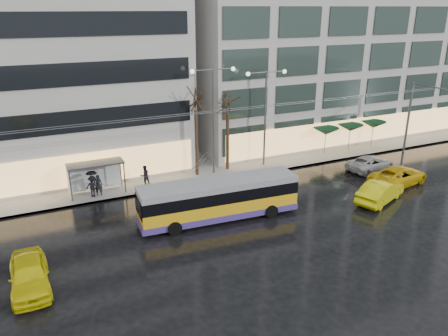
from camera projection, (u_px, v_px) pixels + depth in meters
ground at (253, 233)px, 28.31m from camera, size 140.00×140.00×0.00m
sidewalk at (200, 162)px, 40.98m from camera, size 80.00×10.00×0.15m
kerb at (222, 180)px, 36.77m from camera, size 80.00×0.10×0.15m
building_right at (325, 18)px, 47.62m from camera, size 32.00×14.00×25.00m
trolleybus at (219, 200)px, 29.77m from camera, size 11.14×4.62×5.11m
catenary at (217, 137)px, 33.98m from camera, size 42.24×5.12×7.00m
bus_shelter at (90, 171)px, 33.39m from camera, size 4.20×1.60×2.51m
street_lamp_near at (213, 107)px, 36.21m from camera, size 3.96×0.36×9.03m
street_lamp_far at (266, 105)px, 38.29m from camera, size 3.96×0.36×8.53m
tree_a at (195, 95)px, 35.40m from camera, size 3.20×3.20×8.40m
tree_b at (228, 100)px, 37.00m from camera, size 3.20×3.20×7.70m
parasol_a at (326, 131)px, 42.37m from camera, size 2.50×2.50×2.65m
parasol_b at (350, 128)px, 43.56m from camera, size 2.50×2.50×2.65m
parasol_c at (373, 125)px, 44.75m from camera, size 2.50×2.50×2.65m
taxi_a at (29, 275)px, 22.49m from camera, size 1.94×4.76×1.62m
taxi_b at (380, 192)px, 32.65m from camera, size 5.15×3.37×1.60m
taxi_c at (398, 176)px, 35.83m from camera, size 5.84×3.47×1.52m
sedan_silver at (370, 163)px, 39.00m from camera, size 5.03×2.88×1.32m
pedestrian_a at (97, 178)px, 33.12m from camera, size 1.13×1.15×2.19m
pedestrian_b at (145, 175)px, 35.31m from camera, size 0.92×0.78×1.66m
pedestrian_c at (92, 183)px, 33.03m from camera, size 1.24×1.13×2.11m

